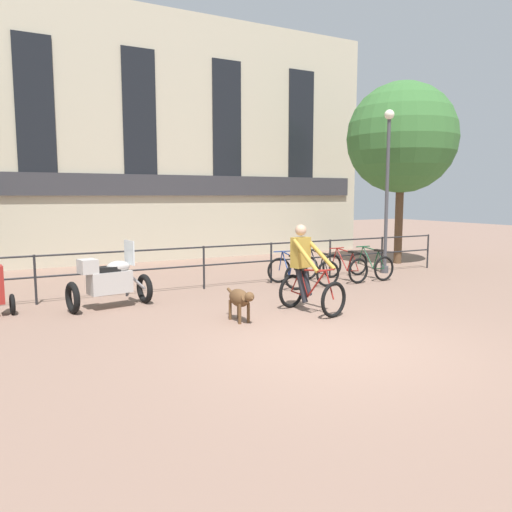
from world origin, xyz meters
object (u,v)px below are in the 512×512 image
at_px(parked_bicycle_mid_left, 317,270).
at_px(parked_bicycle_mid_right, 345,267).
at_px(parked_motorcycle, 109,281).
at_px(parked_bicycle_far_end, 371,265).
at_px(dog, 240,299).
at_px(cyclist_with_bike, 307,273).
at_px(street_lamp, 387,183).
at_px(parked_bicycle_near_lamp, 288,272).

distance_m(parked_bicycle_mid_left, parked_bicycle_mid_right, 0.89).
relative_size(parked_motorcycle, parked_bicycle_mid_left, 1.47).
relative_size(parked_bicycle_mid_right, parked_bicycle_far_end, 1.03).
xyz_separation_m(dog, parked_motorcycle, (-1.85, 2.20, 0.14)).
bearing_deg(dog, parked_motorcycle, 127.57).
bearing_deg(cyclist_with_bike, parked_bicycle_far_end, 20.01).
bearing_deg(street_lamp, dog, -153.47).
xyz_separation_m(parked_motorcycle, street_lamp, (8.09, 0.91, 2.05)).
bearing_deg(cyclist_with_bike, parked_bicycle_mid_left, 38.03).
xyz_separation_m(parked_bicycle_mid_right, parked_bicycle_far_end, (0.89, -0.00, 0.00)).
distance_m(cyclist_with_bike, parked_bicycle_near_lamp, 2.72).
bearing_deg(street_lamp, parked_motorcycle, -173.56).
relative_size(cyclist_with_bike, parked_bicycle_far_end, 1.53).
bearing_deg(parked_bicycle_near_lamp, dog, 51.58).
bearing_deg(parked_motorcycle, parked_bicycle_near_lamp, -95.54).
xyz_separation_m(parked_bicycle_mid_right, street_lamp, (1.87, 0.53, 2.25)).
distance_m(parked_bicycle_far_end, street_lamp, 2.51).
relative_size(parked_motorcycle, parked_bicycle_far_end, 1.54).
xyz_separation_m(cyclist_with_bike, parked_bicycle_far_end, (3.75, 2.46, -0.41)).
bearing_deg(parked_motorcycle, parked_bicycle_mid_left, -96.37).
distance_m(parked_motorcycle, parked_bicycle_mid_left, 5.35).
height_order(cyclist_with_bike, parked_motorcycle, cyclist_with_bike).
distance_m(parked_bicycle_mid_right, parked_bicycle_far_end, 0.89).
relative_size(parked_bicycle_mid_right, street_lamp, 0.25).
height_order(parked_bicycle_mid_right, parked_bicycle_far_end, same).
xyz_separation_m(dog, parked_bicycle_mid_right, (4.37, 2.59, -0.06)).
xyz_separation_m(cyclist_with_bike, dog, (-1.51, -0.12, -0.34)).
bearing_deg(parked_bicycle_mid_left, cyclist_with_bike, 56.00).
bearing_deg(parked_motorcycle, street_lamp, -94.08).
relative_size(dog, parked_bicycle_mid_right, 0.83).
height_order(cyclist_with_bike, dog, cyclist_with_bike).
xyz_separation_m(parked_motorcycle, parked_bicycle_mid_right, (6.22, 0.39, -0.20)).
relative_size(parked_bicycle_mid_left, parked_bicycle_far_end, 1.04).
bearing_deg(parked_bicycle_near_lamp, parked_bicycle_far_end, -173.40).
height_order(parked_bicycle_mid_left, parked_bicycle_far_end, same).
height_order(parked_bicycle_mid_left, parked_bicycle_mid_right, same).
xyz_separation_m(dog, street_lamp, (6.24, 3.12, 2.19)).
bearing_deg(dog, cyclist_with_bike, 2.23).
relative_size(parked_motorcycle, parked_bicycle_mid_right, 1.49).
height_order(parked_bicycle_mid_right, street_lamp, street_lamp).
relative_size(parked_bicycle_far_end, street_lamp, 0.24).
height_order(dog, parked_bicycle_mid_left, parked_bicycle_mid_left).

